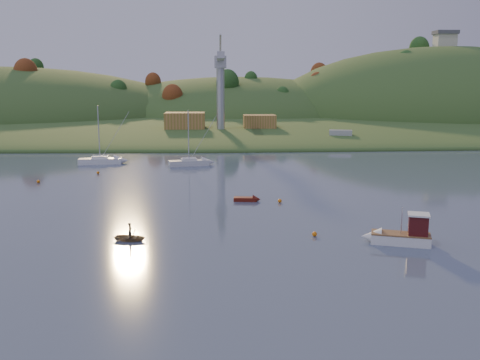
{
  "coord_description": "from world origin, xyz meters",
  "views": [
    {
      "loc": [
        0.99,
        -27.56,
        15.34
      ],
      "look_at": [
        3.56,
        32.53,
        4.38
      ],
      "focal_mm": 40.0,
      "sensor_mm": 36.0,
      "label": 1
    }
  ],
  "objects_px": {
    "fishing_boat": "(396,235)",
    "canoe": "(130,237)",
    "sailboat_far": "(100,160)",
    "sailboat_near": "(189,162)",
    "red_tender": "(250,199)"
  },
  "relations": [
    {
      "from": "fishing_boat",
      "to": "canoe",
      "type": "distance_m",
      "value": 25.96
    },
    {
      "from": "sailboat_far",
      "to": "fishing_boat",
      "type": "bearing_deg",
      "value": -59.82
    },
    {
      "from": "sailboat_far",
      "to": "canoe",
      "type": "bearing_deg",
      "value": -81.33
    },
    {
      "from": "sailboat_near",
      "to": "sailboat_far",
      "type": "bearing_deg",
      "value": 156.47
    },
    {
      "from": "fishing_boat",
      "to": "sailboat_near",
      "type": "height_order",
      "value": "sailboat_near"
    },
    {
      "from": "fishing_boat",
      "to": "sailboat_far",
      "type": "height_order",
      "value": "sailboat_far"
    },
    {
      "from": "sailboat_near",
      "to": "canoe",
      "type": "relative_size",
      "value": 3.38
    },
    {
      "from": "canoe",
      "to": "red_tender",
      "type": "distance_m",
      "value": 21.67
    },
    {
      "from": "fishing_boat",
      "to": "canoe",
      "type": "height_order",
      "value": "fishing_boat"
    },
    {
      "from": "sailboat_near",
      "to": "sailboat_far",
      "type": "relative_size",
      "value": 0.94
    },
    {
      "from": "fishing_boat",
      "to": "sailboat_far",
      "type": "relative_size",
      "value": 0.61
    },
    {
      "from": "sailboat_near",
      "to": "sailboat_far",
      "type": "height_order",
      "value": "sailboat_far"
    },
    {
      "from": "sailboat_near",
      "to": "red_tender",
      "type": "distance_m",
      "value": 32.48
    },
    {
      "from": "sailboat_near",
      "to": "sailboat_far",
      "type": "distance_m",
      "value": 17.4
    },
    {
      "from": "sailboat_near",
      "to": "sailboat_far",
      "type": "xyz_separation_m",
      "value": [
        -17.15,
        2.92,
        0.04
      ]
    }
  ]
}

